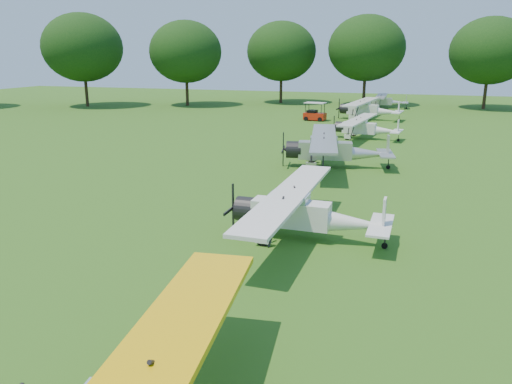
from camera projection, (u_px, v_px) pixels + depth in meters
ground at (282, 234)px, 21.39m from camera, size 160.00×160.00×0.00m
tree_belt at (380, 37)px, 18.35m from camera, size 137.36×130.27×14.52m
aircraft_3 at (303, 211)px, 20.43m from camera, size 6.75×10.73×2.12m
aircraft_4 at (334, 148)px, 33.36m from camera, size 7.48×11.83×2.32m
aircraft_5 at (364, 126)px, 44.61m from camera, size 6.22×9.87×1.94m
aircraft_6 at (368, 108)px, 57.48m from camera, size 7.43×11.80×2.32m
aircraft_7 at (385, 100)px, 69.70m from camera, size 5.99×9.51×1.88m
golf_cart at (314, 114)px, 57.03m from camera, size 2.57×1.78×2.05m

